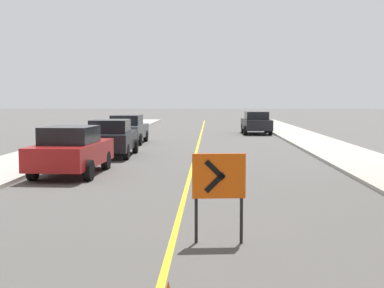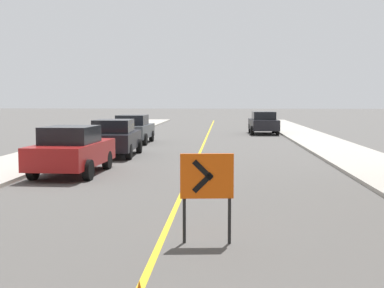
# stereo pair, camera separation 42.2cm
# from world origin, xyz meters

# --- Properties ---
(lane_stripe) EXTENTS (0.12, 71.51, 0.01)m
(lane_stripe) POSITION_xyz_m (0.00, 35.76, 0.00)
(lane_stripe) COLOR gold
(lane_stripe) RESTS_ON ground_plane
(sidewalk_left) EXTENTS (2.98, 71.51, 0.12)m
(sidewalk_left) POSITION_xyz_m (-6.57, 35.76, 0.06)
(sidewalk_left) COLOR #ADA89E
(sidewalk_left) RESTS_ON ground_plane
(sidewalk_right) EXTENTS (2.98, 71.51, 0.12)m
(sidewalk_right) POSITION_xyz_m (6.57, 35.76, 0.06)
(sidewalk_right) COLOR #ADA89E
(sidewalk_right) RESTS_ON ground_plane
(arrow_barricade_primary) EXTENTS (0.91, 0.14, 1.54)m
(arrow_barricade_primary) POSITION_xyz_m (0.80, 18.64, 1.08)
(arrow_barricade_primary) COLOR #EF560C
(arrow_barricade_primary) RESTS_ON ground_plane
(parked_car_curb_near) EXTENTS (1.99, 4.38, 1.59)m
(parked_car_curb_near) POSITION_xyz_m (-3.87, 26.80, 0.80)
(parked_car_curb_near) COLOR maroon
(parked_car_curb_near) RESTS_ON ground_plane
(parked_car_curb_mid) EXTENTS (1.95, 4.36, 1.59)m
(parked_car_curb_mid) POSITION_xyz_m (-3.63, 32.46, 0.80)
(parked_car_curb_mid) COLOR black
(parked_car_curb_mid) RESTS_ON ground_plane
(parked_car_curb_far) EXTENTS (1.94, 4.33, 1.59)m
(parked_car_curb_far) POSITION_xyz_m (-3.96, 39.17, 0.80)
(parked_car_curb_far) COLOR #474C51
(parked_car_curb_far) RESTS_ON ground_plane
(parked_car_opposite_side) EXTENTS (1.95, 4.36, 1.59)m
(parked_car_opposite_side) POSITION_xyz_m (3.92, 47.64, 0.80)
(parked_car_opposite_side) COLOR black
(parked_car_opposite_side) RESTS_ON ground_plane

